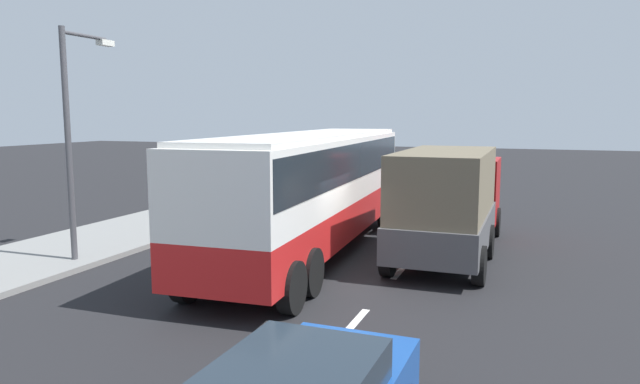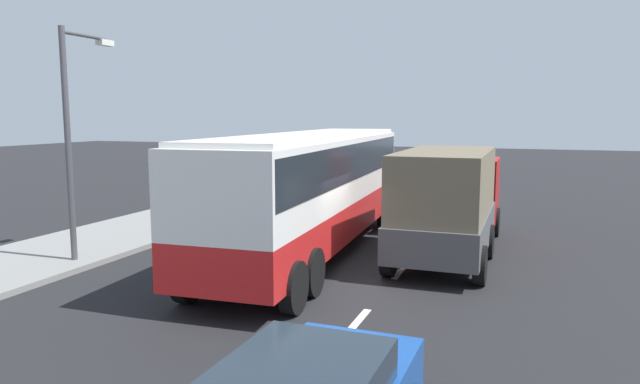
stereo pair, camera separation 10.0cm
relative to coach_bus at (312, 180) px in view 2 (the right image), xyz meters
name	(u,v)px [view 2 (the right image)]	position (x,y,z in m)	size (l,w,h in m)	color
ground_plane	(328,275)	(-1.93, -1.15, -2.17)	(120.00, 120.00, 0.00)	black
sidewalk_curb	(77,247)	(-1.93, 6.87, -2.10)	(80.00, 4.00, 0.15)	gray
lane_centreline	(369,307)	(-4.01, -2.82, -2.17)	(39.61, 0.16, 0.01)	white
coach_bus	(312,180)	(0.00, 0.00, 0.00)	(12.47, 3.28, 3.50)	red
cargo_truck	(450,198)	(1.30, -3.73, -0.52)	(7.79, 2.52, 3.08)	red
street_lamp	(73,125)	(-3.17, 5.59, 1.57)	(1.92, 0.24, 6.14)	#47474C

